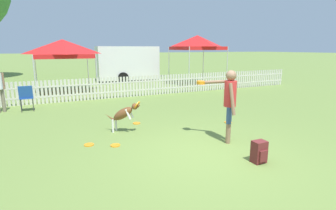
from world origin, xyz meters
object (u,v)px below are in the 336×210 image
leaping_dog (124,113)px  equipment_trailer (127,63)px  frisbee_near_handler (137,123)px  folding_chair_blue_left (26,96)px  canopy_tent_secondary (197,43)px  canopy_tent_main (63,49)px  frisbee_near_dog (115,145)px  frisbee_midfield (228,122)px  handler_person (228,98)px  frisbee_far_scatter (89,145)px  backpack_on_grass (259,152)px

leaping_dog → equipment_trailer: equipment_trailer is taller
frisbee_near_handler → leaping_dog: bearing=-130.4°
folding_chair_blue_left → canopy_tent_secondary: canopy_tent_secondary is taller
canopy_tent_main → frisbee_near_dog: bearing=-87.4°
frisbee_near_handler → frisbee_midfield: bearing=-23.3°
folding_chair_blue_left → canopy_tent_main: size_ratio=0.34×
leaping_dog → canopy_tent_secondary: canopy_tent_secondary is taller
leaping_dog → canopy_tent_secondary: size_ratio=0.29×
frisbee_near_handler → handler_person: bearing=-58.3°
handler_person → frisbee_midfield: handler_person is taller
equipment_trailer → folding_chair_blue_left: bearing=-125.0°
frisbee_far_scatter → folding_chair_blue_left: 4.59m
backpack_on_grass → canopy_tent_secondary: canopy_tent_secondary is taller
frisbee_near_handler → equipment_trailer: size_ratio=0.05×
backpack_on_grass → canopy_tent_secondary: (4.88, 10.31, 2.29)m
frisbee_far_scatter → backpack_on_grass: 3.72m
canopy_tent_secondary → frisbee_near_handler: bearing=-132.6°
canopy_tent_main → equipment_trailer: 5.40m
handler_person → leaping_dog: bearing=90.2°
backpack_on_grass → folding_chair_blue_left: size_ratio=0.48×
canopy_tent_main → canopy_tent_secondary: bearing=-1.0°
handler_person → backpack_on_grass: bearing=-146.9°
frisbee_midfield → canopy_tent_main: size_ratio=0.08×
handler_person → frisbee_near_dog: (-2.48, 0.85, -1.06)m
equipment_trailer → frisbee_far_scatter: bearing=-106.6°
leaping_dog → backpack_on_grass: leaping_dog is taller
frisbee_far_scatter → canopy_tent_main: bearing=88.9°
folding_chair_blue_left → canopy_tent_secondary: 10.03m
frisbee_near_dog → equipment_trailer: (3.79, 11.66, 1.20)m
folding_chair_blue_left → canopy_tent_main: bearing=-114.9°
leaping_dog → equipment_trailer: (3.32, 10.80, 0.70)m
frisbee_midfield → frisbee_near_handler: bearing=156.7°
frisbee_near_dog → folding_chair_blue_left: size_ratio=0.24×
leaping_dog → frisbee_midfield: bearing=122.6°
backpack_on_grass → folding_chair_blue_left: 7.96m
frisbee_near_handler → frisbee_midfield: (2.51, -1.08, 0.00)m
leaping_dog → canopy_tent_main: bearing=-132.9°
handler_person → canopy_tent_secondary: (4.71, 9.08, 1.43)m
folding_chair_blue_left → equipment_trailer: size_ratio=0.19×
frisbee_near_dog → equipment_trailer: bearing=72.0°
backpack_on_grass → frisbee_far_scatter: bearing=140.3°
leaping_dog → canopy_tent_secondary: (6.72, 7.37, 1.99)m
frisbee_near_dog → frisbee_far_scatter: size_ratio=1.00×
frisbee_far_scatter → folding_chair_blue_left: size_ratio=0.24×
handler_person → equipment_trailer: bearing=34.7°
handler_person → leaping_dog: 2.70m
backpack_on_grass → folding_chair_blue_left: bearing=122.5°
handler_person → canopy_tent_main: size_ratio=0.63×
handler_person → leaping_dog: handler_person is taller
handler_person → frisbee_near_dog: size_ratio=7.68×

